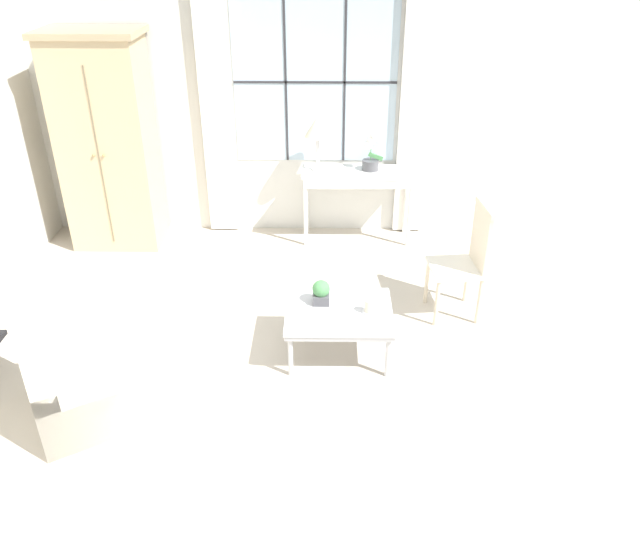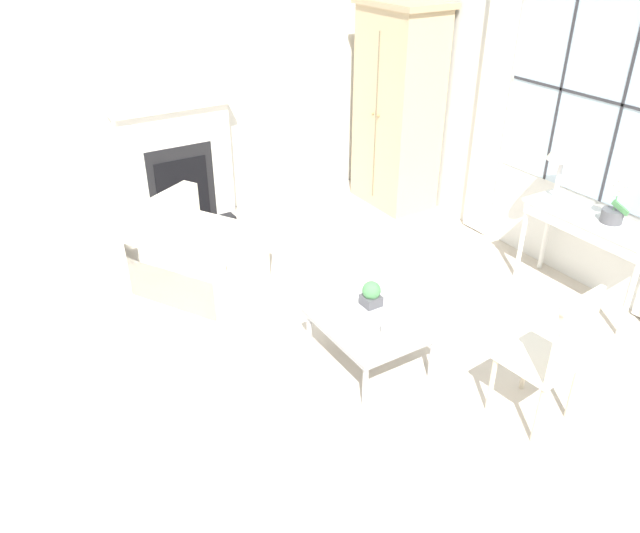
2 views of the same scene
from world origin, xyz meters
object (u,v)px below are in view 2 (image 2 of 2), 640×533
(console_table, at_px, (592,227))
(armchair_upholstered, at_px, (197,260))
(potted_plant_small, at_px, (371,294))
(armoire, at_px, (398,108))
(potted_orchid, at_px, (616,203))
(pillar_candle, at_px, (387,330))
(fireplace, at_px, (176,158))
(coffee_table, at_px, (370,323))
(side_chair_wooden, at_px, (555,352))
(table_lamp, at_px, (564,150))

(console_table, relative_size, armchair_upholstered, 0.96)
(console_table, xyz_separation_m, potted_plant_small, (-0.37, -2.04, -0.20))
(armoire, distance_m, potted_orchid, 2.77)
(armchair_upholstered, relative_size, pillar_candle, 9.81)
(fireplace, distance_m, coffee_table, 3.18)
(side_chair_wooden, bearing_deg, console_table, 121.08)
(side_chair_wooden, relative_size, coffee_table, 1.24)
(armoire, xyz_separation_m, side_chair_wooden, (3.55, -1.44, -0.54))
(armchair_upholstered, relative_size, coffee_table, 1.46)
(fireplace, height_order, coffee_table, fireplace)
(armoire, bearing_deg, table_lamp, 2.30)
(coffee_table, xyz_separation_m, potted_plant_small, (-0.15, 0.11, 0.14))
(potted_orchid, bearing_deg, console_table, -167.17)
(armoire, distance_m, armchair_upholstered, 2.94)
(table_lamp, distance_m, potted_plant_small, 2.18)
(fireplace, relative_size, coffee_table, 2.57)
(table_lamp, bearing_deg, pillar_candle, -78.32)
(table_lamp, height_order, pillar_candle, table_lamp)
(side_chair_wooden, bearing_deg, coffee_table, -150.96)
(armoire, distance_m, pillar_candle, 3.45)
(armchair_upholstered, bearing_deg, potted_orchid, 52.81)
(armoire, xyz_separation_m, potted_plant_small, (2.26, -1.96, -0.62))
(armchair_upholstered, bearing_deg, potted_plant_small, 25.17)
(armchair_upholstered, distance_m, coffee_table, 1.92)
(coffee_table, relative_size, potted_plant_small, 4.24)
(side_chair_wooden, bearing_deg, armchair_upholstered, -156.19)
(potted_orchid, relative_size, pillar_candle, 3.28)
(table_lamp, height_order, potted_plant_small, table_lamp)
(armoire, bearing_deg, potted_plant_small, -40.90)
(armoire, height_order, coffee_table, armoire)
(coffee_table, bearing_deg, potted_plant_small, 142.53)
(potted_plant_small, bearing_deg, pillar_candle, -20.32)
(table_lamp, xyz_separation_m, armchair_upholstered, (-1.59, -2.82, -1.01))
(fireplace, height_order, pillar_candle, fireplace)
(console_table, height_order, armchair_upholstered, console_table)
(fireplace, xyz_separation_m, table_lamp, (2.94, 2.47, 0.51))
(side_chair_wooden, bearing_deg, potted_plant_small, -157.97)
(fireplace, height_order, console_table, fireplace)
(armoire, bearing_deg, fireplace, -107.23)
(console_table, height_order, table_lamp, table_lamp)
(potted_orchid, distance_m, potted_plant_small, 2.18)
(side_chair_wooden, height_order, coffee_table, side_chair_wooden)
(potted_orchid, xyz_separation_m, coffee_table, (-0.36, -2.18, -0.61))
(fireplace, relative_size, pillar_candle, 17.30)
(armoire, distance_m, console_table, 2.67)
(fireplace, xyz_separation_m, armchair_upholstered, (1.35, -0.36, -0.50))
(side_chair_wooden, distance_m, coffee_table, 1.32)
(fireplace, distance_m, pillar_candle, 3.41)
(console_table, relative_size, potted_orchid, 2.88)
(console_table, height_order, coffee_table, console_table)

